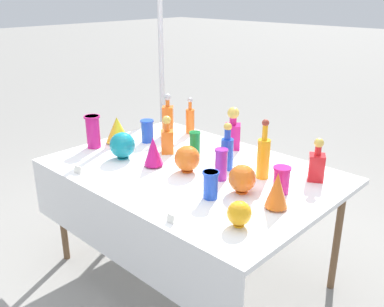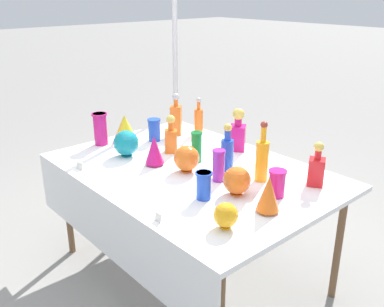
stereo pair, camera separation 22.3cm
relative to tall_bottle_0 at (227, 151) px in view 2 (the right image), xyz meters
name	(u,v)px [view 2 (the right image)]	position (x,y,z in m)	size (l,w,h in m)	color
ground_plane	(192,271)	(-0.16, -0.14, -0.88)	(40.00, 40.00, 0.00)	gray
display_table	(187,179)	(-0.16, -0.19, -0.18)	(1.71, 1.20, 0.76)	white
tall_bottle_0	(227,151)	(0.00, 0.00, 0.00)	(0.08, 0.08, 0.30)	blue
tall_bottle_1	(262,158)	(0.23, 0.04, 0.02)	(0.07, 0.07, 0.35)	orange
tall_bottle_2	(199,119)	(-0.65, 0.36, -0.01)	(0.07, 0.07, 0.28)	orange
square_decanter_0	(171,137)	(-0.47, -0.06, -0.02)	(0.11, 0.11, 0.26)	orange
square_decanter_1	(176,118)	(-0.74, 0.21, 0.01)	(0.11, 0.11, 0.32)	orange
square_decanter_2	(238,132)	(-0.20, 0.31, 0.01)	(0.15, 0.15, 0.29)	#C61972
square_decanter_3	(317,168)	(0.47, 0.23, -0.02)	(0.12, 0.12, 0.26)	red
slender_vase_0	(100,128)	(-0.91, -0.34, 0.00)	(0.11, 0.11, 0.23)	#C61972
slender_vase_1	(154,129)	(-0.73, -0.01, -0.03)	(0.10, 0.10, 0.16)	blue
slender_vase_2	(197,146)	(-0.22, -0.05, -0.02)	(0.07, 0.07, 0.20)	#198C38
slender_vase_3	(204,184)	(0.18, -0.36, -0.04)	(0.09, 0.09, 0.15)	blue
slender_vase_4	(219,164)	(0.07, -0.14, -0.02)	(0.08, 0.08, 0.19)	purple
slender_vase_5	(277,182)	(0.42, -0.05, -0.04)	(0.10, 0.10, 0.15)	#C61972
fluted_vase_0	(154,150)	(-0.36, -0.28, -0.02)	(0.12, 0.12, 0.19)	#C61972
fluted_vase_1	(125,127)	(-0.87, -0.16, -0.02)	(0.17, 0.17, 0.19)	yellow
fluted_vase_2	(268,193)	(0.50, -0.22, -0.02)	(0.12, 0.12, 0.19)	orange
round_bowl_0	(237,180)	(0.26, -0.20, -0.04)	(0.15, 0.15, 0.16)	orange
round_bowl_1	(187,158)	(-0.15, -0.19, -0.04)	(0.16, 0.16, 0.16)	orange
round_bowl_2	(126,143)	(-0.60, -0.33, -0.03)	(0.17, 0.17, 0.17)	teal
round_bowl_3	(226,215)	(0.47, -0.49, -0.06)	(0.12, 0.12, 0.12)	orange
price_tag_left	(158,217)	(0.22, -0.68, -0.10)	(0.05, 0.01, 0.04)	white
price_tag_center	(80,166)	(-0.61, -0.66, -0.10)	(0.06, 0.01, 0.04)	white
canopy_pole	(176,98)	(-1.22, 0.60, 0.01)	(0.18, 0.18, 2.29)	silver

